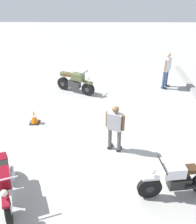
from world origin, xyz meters
The scene contains 7 objects.
ground_plane centered at (0.00, 0.00, 0.00)m, with size 40.00×40.00×0.00m, color #9E9E99.
motorcycle_maroon_cruiser centered at (2.49, -2.19, 0.52)m, with size 2.01×0.91×1.09m.
motorcycle_olive_vintage centered at (-3.82, -0.96, 0.49)m, with size 1.08×1.80×1.07m.
motorcycle_silver_cruiser centered at (2.36, 2.20, 0.52)m, with size 0.70×2.09×1.09m.
person_in_white_shirt centered at (-4.39, 3.33, 1.00)m, with size 0.60×0.51×1.74m.
person_in_gray_shirt centered at (0.49, 0.65, 0.92)m, with size 0.46×0.61×1.63m.
traffic_cone centered at (-1.11, -2.30, 0.26)m, with size 0.36×0.36×0.53m.
Camera 1 is at (7.23, 0.18, 5.35)m, focal length 41.61 mm.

